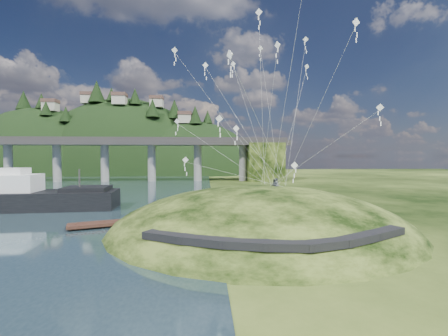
{
  "coord_description": "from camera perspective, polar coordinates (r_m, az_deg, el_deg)",
  "views": [
    {
      "loc": [
        1.6,
        -32.34,
        8.53
      ],
      "look_at": [
        4.0,
        6.0,
        7.0
      ],
      "focal_mm": 24.0,
      "sensor_mm": 36.0,
      "label": 1
    }
  ],
  "objects": [
    {
      "name": "kite_swarm",
      "position": [
        37.49,
        5.31,
        17.3
      ],
      "size": [
        21.28,
        17.09,
        21.49
      ],
      "color": "white",
      "rests_on": "ground"
    },
    {
      "name": "wooden_dock",
      "position": [
        39.41,
        -17.42,
        -9.67
      ],
      "size": [
        13.94,
        6.87,
        1.0
      ],
      "color": "#331C15",
      "rests_on": "ground"
    },
    {
      "name": "ground",
      "position": [
        33.48,
        -6.35,
        -12.49
      ],
      "size": [
        320.0,
        320.0,
        0.0
      ],
      "primitive_type": "plane",
      "color": "black",
      "rests_on": "ground"
    },
    {
      "name": "footpath",
      "position": [
        24.22,
        10.85,
        -13.19
      ],
      "size": [
        22.29,
        5.84,
        0.83
      ],
      "color": "black",
      "rests_on": "ground"
    },
    {
      "name": "work_barge",
      "position": [
        56.42,
        -32.8,
        -4.55
      ],
      "size": [
        25.3,
        8.58,
        8.71
      ],
      "color": "black",
      "rests_on": "ground"
    },
    {
      "name": "grass_hill",
      "position": [
        36.34,
        6.9,
        -13.76
      ],
      "size": [
        36.0,
        32.0,
        13.0
      ],
      "color": "black",
      "rests_on": "ground"
    },
    {
      "name": "bridge",
      "position": [
        106.19,
        -18.92,
        2.79
      ],
      "size": [
        160.0,
        11.0,
        15.0
      ],
      "color": "#2D2B2B",
      "rests_on": "ground"
    },
    {
      "name": "kite_flyers",
      "position": [
        36.7,
        9.7,
        -2.01
      ],
      "size": [
        0.88,
        1.63,
        1.96
      ],
      "color": "#242730",
      "rests_on": "ground"
    },
    {
      "name": "far_ridge",
      "position": [
        161.77,
        -19.82,
        -3.52
      ],
      "size": [
        153.0,
        70.0,
        94.5
      ],
      "color": "black",
      "rests_on": "ground"
    }
  ]
}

